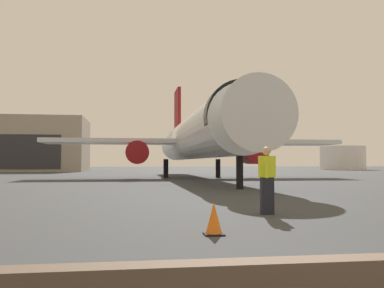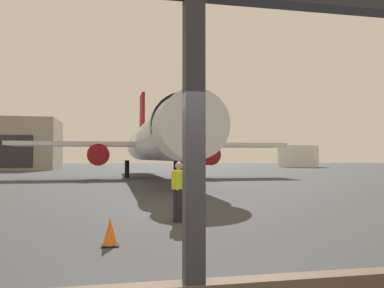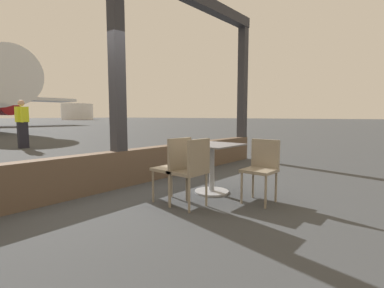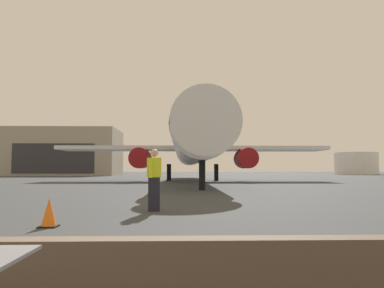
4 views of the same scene
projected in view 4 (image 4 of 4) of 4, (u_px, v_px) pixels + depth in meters
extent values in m
plane|color=#383A3D|center=(165.00, 179.00, 42.96)|extent=(220.00, 220.00, 0.00)
cylinder|color=silver|center=(193.00, 145.00, 36.09)|extent=(3.62, 32.31, 3.62)
cone|color=silver|center=(204.00, 123.00, 18.69)|extent=(3.44, 2.60, 3.44)
cylinder|color=black|center=(202.00, 125.00, 20.59)|extent=(3.69, 0.90, 3.69)
cube|color=silver|center=(123.00, 149.00, 36.69)|extent=(12.02, 4.20, 0.36)
cube|color=silver|center=(262.00, 149.00, 37.10)|extent=(12.02, 4.20, 0.36)
cylinder|color=maroon|center=(141.00, 158.00, 35.29)|extent=(1.90, 3.20, 1.90)
cylinder|color=maroon|center=(246.00, 158.00, 35.58)|extent=(1.90, 3.20, 1.90)
cube|color=maroon|center=(190.00, 121.00, 50.99)|extent=(0.36, 4.40, 5.20)
cylinder|color=black|center=(202.00, 175.00, 20.70)|extent=(0.36, 0.36, 1.67)
cylinder|color=black|center=(169.00, 172.00, 37.67)|extent=(0.44, 0.44, 1.67)
cylinder|color=black|center=(216.00, 172.00, 37.81)|extent=(0.44, 0.44, 1.67)
cube|color=black|center=(154.00, 194.00, 10.48)|extent=(0.32, 0.20, 0.95)
cube|color=yellow|center=(154.00, 167.00, 10.53)|extent=(0.40, 0.22, 0.55)
sphere|color=tan|center=(154.00, 153.00, 10.56)|extent=(0.22, 0.22, 0.22)
cylinder|color=yellow|center=(151.00, 168.00, 10.30)|extent=(0.09, 0.09, 0.52)
cylinder|color=yellow|center=(158.00, 168.00, 10.76)|extent=(0.09, 0.09, 0.52)
cone|color=orange|center=(49.00, 213.00, 7.62)|extent=(0.32, 0.32, 0.59)
cube|color=black|center=(49.00, 226.00, 7.60)|extent=(0.36, 0.36, 0.03)
cube|color=#9E9384|center=(65.00, 152.00, 69.05)|extent=(19.67, 12.33, 8.43)
cube|color=#2D2D33|center=(53.00, 158.00, 62.77)|extent=(13.77, 0.10, 5.06)
cylinder|color=white|center=(356.00, 164.00, 79.32)|extent=(8.81, 8.81, 4.63)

